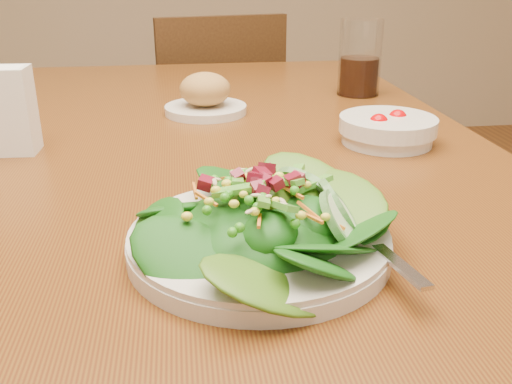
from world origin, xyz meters
TOP-DOWN VIEW (x-y plane):
  - dining_table at (0.00, 0.00)m, footprint 0.90×1.40m
  - chair_far at (0.09, 0.94)m, footprint 0.47×0.47m
  - salad_plate at (0.06, -0.34)m, footprint 0.26×0.25m
  - bread_plate at (0.03, 0.19)m, footprint 0.15×0.15m
  - tomato_bowl at (0.29, -0.03)m, footprint 0.15×0.15m
  - drinking_glass at (0.34, 0.30)m, footprint 0.08×0.08m

SIDE VIEW (x-z plane):
  - chair_far at x=0.09m, z-range 0.03..0.88m
  - dining_table at x=0.00m, z-range 0.27..1.02m
  - tomato_bowl at x=0.29m, z-range 0.75..0.80m
  - salad_plate at x=0.06m, z-range 0.74..0.81m
  - bread_plate at x=0.03m, z-range 0.74..0.82m
  - drinking_glass at x=0.34m, z-range 0.74..0.89m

